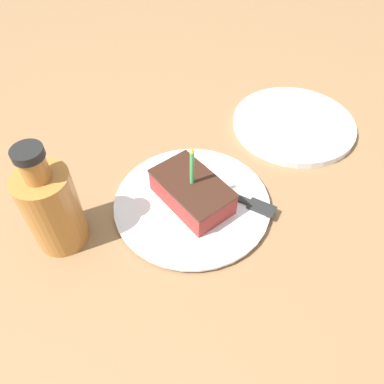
{
  "coord_description": "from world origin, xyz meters",
  "views": [
    {
      "loc": [
        -0.23,
        -0.33,
        0.49
      ],
      "look_at": [
        0.02,
        -0.02,
        0.04
      ],
      "focal_mm": 35.0,
      "sensor_mm": 36.0,
      "label": 1
    }
  ],
  "objects_px": {
    "plate": "(192,203)",
    "side_plate": "(294,124)",
    "fork": "(228,194)",
    "cake_slice": "(192,192)",
    "bottle": "(51,207)"
  },
  "relations": [
    {
      "from": "plate",
      "to": "side_plate",
      "type": "xyz_separation_m",
      "value": [
        0.3,
        0.04,
        -0.0
      ]
    },
    {
      "from": "bottle",
      "to": "side_plate",
      "type": "height_order",
      "value": "bottle"
    },
    {
      "from": "fork",
      "to": "side_plate",
      "type": "distance_m",
      "value": 0.25
    },
    {
      "from": "fork",
      "to": "bottle",
      "type": "bearing_deg",
      "value": 157.55
    },
    {
      "from": "plate",
      "to": "side_plate",
      "type": "height_order",
      "value": "side_plate"
    },
    {
      "from": "side_plate",
      "to": "cake_slice",
      "type": "bearing_deg",
      "value": -173.31
    },
    {
      "from": "fork",
      "to": "cake_slice",
      "type": "bearing_deg",
      "value": 153.08
    },
    {
      "from": "cake_slice",
      "to": "bottle",
      "type": "height_order",
      "value": "bottle"
    },
    {
      "from": "cake_slice",
      "to": "side_plate",
      "type": "height_order",
      "value": "cake_slice"
    },
    {
      "from": "bottle",
      "to": "side_plate",
      "type": "bearing_deg",
      "value": -4.86
    },
    {
      "from": "plate",
      "to": "fork",
      "type": "bearing_deg",
      "value": -26.38
    },
    {
      "from": "plate",
      "to": "fork",
      "type": "height_order",
      "value": "fork"
    },
    {
      "from": "plate",
      "to": "cake_slice",
      "type": "distance_m",
      "value": 0.03
    },
    {
      "from": "bottle",
      "to": "side_plate",
      "type": "relative_size",
      "value": 0.75
    },
    {
      "from": "plate",
      "to": "side_plate",
      "type": "distance_m",
      "value": 0.3
    }
  ]
}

